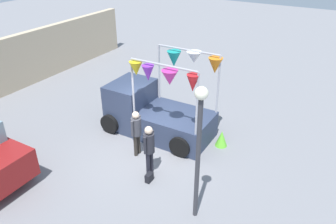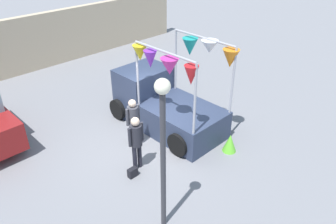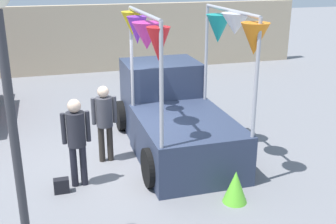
% 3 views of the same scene
% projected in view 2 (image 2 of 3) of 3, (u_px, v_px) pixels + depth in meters
% --- Properties ---
extents(ground_plane, '(60.00, 60.00, 0.00)m').
position_uv_depth(ground_plane, '(147.00, 143.00, 10.75)').
color(ground_plane, slate).
extents(vendor_truck, '(2.49, 4.11, 3.21)m').
position_uv_depth(vendor_truck, '(162.00, 100.00, 11.40)').
color(vendor_truck, '#2D3851').
rests_on(vendor_truck, ground).
extents(person_customer, '(0.53, 0.34, 1.73)m').
position_uv_depth(person_customer, '(136.00, 138.00, 9.17)').
color(person_customer, black).
rests_on(person_customer, ground).
extents(person_vendor, '(0.53, 0.34, 1.67)m').
position_uv_depth(person_vendor, '(133.00, 119.00, 10.16)').
color(person_vendor, '#2D2823').
rests_on(person_vendor, ground).
extents(handbag, '(0.28, 0.16, 0.28)m').
position_uv_depth(handbag, '(133.00, 172.00, 9.30)').
color(handbag, black).
rests_on(handbag, ground).
extents(street_lamp, '(0.32, 0.32, 3.84)m').
position_uv_depth(street_lamp, '(163.00, 138.00, 6.64)').
color(street_lamp, '#333338').
rests_on(street_lamp, ground).
extents(brick_boundary_wall, '(18.00, 0.36, 2.60)m').
position_uv_depth(brick_boundary_wall, '(26.00, 45.00, 15.32)').
color(brick_boundary_wall, tan).
rests_on(brick_boundary_wall, ground).
extents(folded_kite_bundle_lime, '(0.59, 0.59, 0.60)m').
position_uv_depth(folded_kite_bundle_lime, '(230.00, 143.00, 10.26)').
color(folded_kite_bundle_lime, '#66CC33').
rests_on(folded_kite_bundle_lime, ground).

